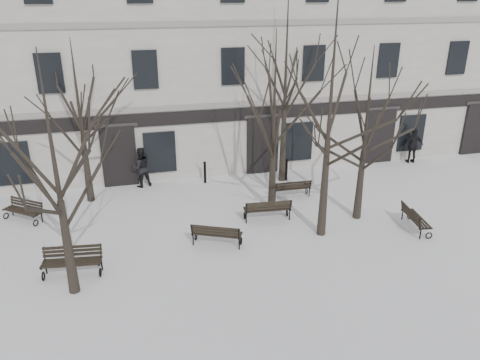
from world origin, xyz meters
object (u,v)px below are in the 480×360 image
object	(u,v)px
bench_2	(268,209)
tree_2	(332,86)
bench_3	(24,210)
tree_1	(52,151)
bench_0	(72,260)
bench_4	(292,188)
tree_3	(367,116)
bench_1	(217,234)
bench_5	(415,218)

from	to	relation	value
bench_2	tree_2	bearing A→B (deg)	141.00
tree_2	bench_3	world-z (taller)	tree_2
tree_1	bench_0	distance (m)	4.21
bench_0	bench_2	world-z (taller)	bench_0
bench_3	bench_4	size ratio (longest dim) A/B	0.99
tree_3	bench_1	world-z (taller)	tree_3
bench_5	tree_2	bearing A→B (deg)	91.11
tree_2	bench_0	size ratio (longest dim) A/B	4.66
tree_2	bench_1	size ratio (longest dim) A/B	4.80
tree_2	bench_5	xyz separation A→B (m)	(3.67, -0.49, -5.21)
bench_1	bench_5	world-z (taller)	bench_1
tree_3	bench_3	xyz separation A→B (m)	(-13.19, 3.04, -3.82)
bench_0	bench_5	distance (m)	12.66
bench_2	bench_3	bearing A→B (deg)	-9.23
bench_2	bench_3	distance (m)	9.84
bench_0	bench_3	size ratio (longest dim) A/B	1.15
tree_2	bench_4	bearing A→B (deg)	88.85
tree_2	bench_2	size ratio (longest dim) A/B	4.70
bench_5	bench_0	bearing A→B (deg)	99.04
bench_3	tree_1	bearing A→B (deg)	-30.16
tree_3	bench_5	bearing A→B (deg)	-40.45
tree_3	bench_4	size ratio (longest dim) A/B	4.03
tree_2	bench_0	bearing A→B (deg)	-176.37
bench_2	bench_4	distance (m)	2.58
tree_3	bench_5	size ratio (longest dim) A/B	3.84
bench_4	tree_3	bearing A→B (deg)	128.39
bench_0	bench_4	world-z (taller)	bench_0
bench_2	bench_3	world-z (taller)	bench_2
tree_2	bench_4	size ratio (longest dim) A/B	5.33
tree_1	bench_5	size ratio (longest dim) A/B	4.12
bench_1	tree_3	bearing A→B (deg)	-147.15
tree_2	bench_1	bearing A→B (deg)	178.64
tree_3	bench_1	bearing A→B (deg)	-171.89
bench_0	bench_2	bearing A→B (deg)	23.29
tree_2	bench_0	world-z (taller)	tree_2
tree_1	bench_0	world-z (taller)	tree_1
tree_1	tree_2	bearing A→B (deg)	10.08
bench_1	tree_1	bearing A→B (deg)	43.86
tree_1	tree_3	xyz separation A→B (m)	(10.87, 2.54, -0.31)
bench_0	bench_3	distance (m)	5.08
bench_3	bench_5	size ratio (longest dim) A/B	0.95
tree_1	bench_5	xyz separation A→B (m)	(12.56, 1.09, -4.13)
bench_3	bench_5	distance (m)	15.54
bench_0	tree_3	bearing A→B (deg)	14.73
bench_2	bench_5	size ratio (longest dim) A/B	1.08
bench_0	bench_2	distance (m)	7.64
tree_3	bench_1	distance (m)	7.17
bench_2	bench_4	xyz separation A→B (m)	(1.73, 1.92, -0.05)
tree_1	bench_1	distance (m)	6.56
tree_1	tree_2	size ratio (longest dim) A/B	0.81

